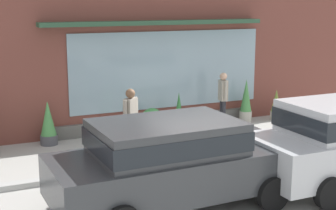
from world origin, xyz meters
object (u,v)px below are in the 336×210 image
object	(u,v)px
potted_plant_by_entrance	(48,124)
potted_plant_low_front	(246,101)
parked_car_dark_gray	(173,159)
pedestrian_passerby	(223,96)
pedestrian_with_handbag	(130,118)
potted_plant_trailing_edge	(276,105)
fire_hydrant	(164,137)
potted_plant_doorstep	(179,113)
potted_plant_window_center	(152,122)

from	to	relation	value
potted_plant_by_entrance	potted_plant_low_front	xyz separation A→B (m)	(5.97, -0.02, 0.08)
parked_car_dark_gray	potted_plant_low_front	distance (m)	6.82
potted_plant_low_front	pedestrian_passerby	bearing A→B (deg)	-164.04
pedestrian_with_handbag	potted_plant_trailing_edge	size ratio (longest dim) A/B	1.75
fire_hydrant	potted_plant_doorstep	distance (m)	2.09
pedestrian_with_handbag	potted_plant_by_entrance	size ratio (longest dim) A/B	1.45
fire_hydrant	potted_plant_window_center	distance (m)	1.60
potted_plant_low_front	pedestrian_with_handbag	bearing A→B (deg)	-156.57
pedestrian_with_handbag	potted_plant_doorstep	xyz separation A→B (m)	(2.08, 1.70, -0.43)
potted_plant_low_front	potted_plant_window_center	bearing A→B (deg)	-173.81
pedestrian_with_handbag	potted_plant_doorstep	size ratio (longest dim) A/B	1.45
potted_plant_doorstep	potted_plant_low_front	bearing A→B (deg)	5.47
pedestrian_passerby	potted_plant_trailing_edge	xyz separation A→B (m)	(2.00, 0.14, -0.48)
potted_plant_trailing_edge	potted_plant_doorstep	xyz separation A→B (m)	(-3.40, -0.08, 0.09)
potted_plant_trailing_edge	potted_plant_by_entrance	bearing A→B (deg)	178.63
pedestrian_passerby	potted_plant_trailing_edge	bearing A→B (deg)	-78.76
parked_car_dark_gray	potted_plant_trailing_edge	distance (m)	7.48
potted_plant_doorstep	parked_car_dark_gray	bearing A→B (deg)	-116.97
potted_plant_doorstep	potted_plant_by_entrance	bearing A→B (deg)	175.99
potted_plant_by_entrance	potted_plant_window_center	xyz separation A→B (m)	(2.72, -0.38, -0.15)
pedestrian_passerby	potted_plant_trailing_edge	world-z (taller)	pedestrian_passerby
potted_plant_low_front	potted_plant_doorstep	world-z (taller)	potted_plant_low_front
pedestrian_with_handbag	potted_plant_by_entrance	distance (m)	2.51
potted_plant_low_front	potted_plant_window_center	xyz separation A→B (m)	(-3.24, -0.35, -0.23)
pedestrian_with_handbag	parked_car_dark_gray	bearing A→B (deg)	47.51
pedestrian_with_handbag	potted_plant_by_entrance	bearing A→B (deg)	-89.20
pedestrian_with_handbag	pedestrian_passerby	distance (m)	3.85
fire_hydrant	parked_car_dark_gray	bearing A→B (deg)	-111.27
pedestrian_passerby	potted_plant_doorstep	xyz separation A→B (m)	(-1.39, 0.05, -0.39)
pedestrian_with_handbag	parked_car_dark_gray	xyz separation A→B (m)	(-0.29, -2.96, -0.07)
fire_hydrant	potted_plant_low_front	size ratio (longest dim) A/B	0.63
potted_plant_by_entrance	potted_plant_trailing_edge	world-z (taller)	potted_plant_by_entrance
potted_plant_trailing_edge	potted_plant_low_front	world-z (taller)	potted_plant_low_front
fire_hydrant	potted_plant_doorstep	world-z (taller)	potted_plant_doorstep
parked_car_dark_gray	potted_plant_low_front	world-z (taller)	parked_car_dark_gray
potted_plant_by_entrance	potted_plant_low_front	distance (m)	5.97
potted_plant_window_center	potted_plant_low_front	bearing A→B (deg)	6.19
potted_plant_trailing_edge	potted_plant_low_front	distance (m)	1.05
potted_plant_window_center	potted_plant_doorstep	size ratio (longest dim) A/B	0.68
potted_plant_trailing_edge	fire_hydrant	bearing A→B (deg)	-158.94
potted_plant_low_front	potted_plant_doorstep	size ratio (longest dim) A/B	1.16
parked_car_dark_gray	potted_plant_low_front	size ratio (longest dim) A/B	3.45
potted_plant_low_front	potted_plant_trailing_edge	bearing A→B (deg)	-7.97
fire_hydrant	potted_plant_by_entrance	bearing A→B (deg)	140.73
parked_car_dark_gray	potted_plant_doorstep	xyz separation A→B (m)	(2.37, 4.66, -0.36)
pedestrian_with_handbag	potted_plant_by_entrance	xyz separation A→B (m)	(-1.51, 1.96, -0.42)
potted_plant_trailing_edge	potted_plant_window_center	xyz separation A→B (m)	(-4.26, -0.21, -0.05)
pedestrian_passerby	parked_car_dark_gray	distance (m)	5.95
potted_plant_trailing_edge	potted_plant_doorstep	bearing A→B (deg)	-178.57
fire_hydrant	potted_plant_by_entrance	size ratio (longest dim) A/B	0.73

